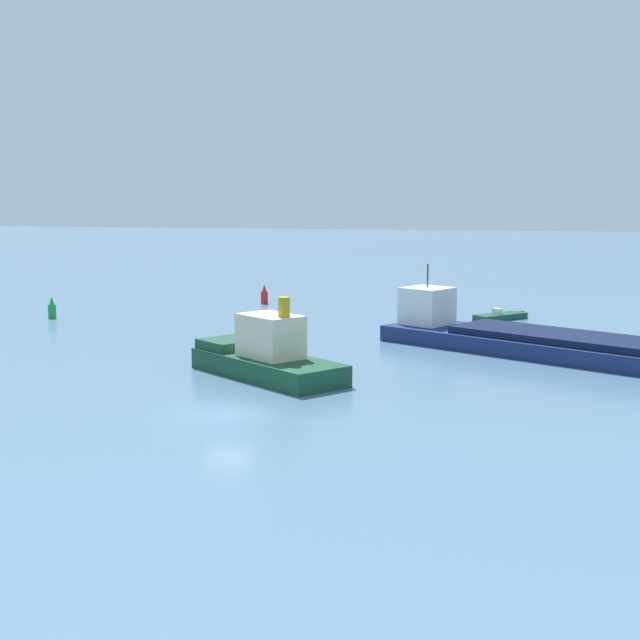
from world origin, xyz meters
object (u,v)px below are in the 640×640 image
object	(u,v)px
cargo_barge	(564,344)
channel_buoy_green	(52,309)
small_motorboat	(500,317)
channel_buoy_red	(264,296)
tugboat	(266,356)

from	to	relation	value
cargo_barge	channel_buoy_green	world-z (taller)	cargo_barge
small_motorboat	cargo_barge	xyz separation A→B (m)	(4.30, -17.34, 0.64)
channel_buoy_red	cargo_barge	bearing A→B (deg)	-41.48
tugboat	cargo_barge	bearing A→B (deg)	28.50
tugboat	channel_buoy_green	bearing A→B (deg)	140.04
cargo_barge	tugboat	size ratio (longest dim) A/B	2.50
tugboat	channel_buoy_red	world-z (taller)	tugboat
channel_buoy_red	channel_buoy_green	bearing A→B (deg)	-140.18
channel_buoy_green	tugboat	bearing A→B (deg)	-39.96
small_motorboat	cargo_barge	bearing A→B (deg)	-76.08
tugboat	channel_buoy_red	distance (m)	35.26
small_motorboat	channel_buoy_green	xyz separation A→B (m)	(-38.92, -6.49, 0.52)
cargo_barge	tugboat	xyz separation A→B (m)	(-18.36, -9.97, 0.36)
channel_buoy_red	small_motorboat	bearing A→B (deg)	-16.44
tugboat	channel_buoy_red	xyz separation A→B (m)	(-8.93, 34.10, -0.49)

